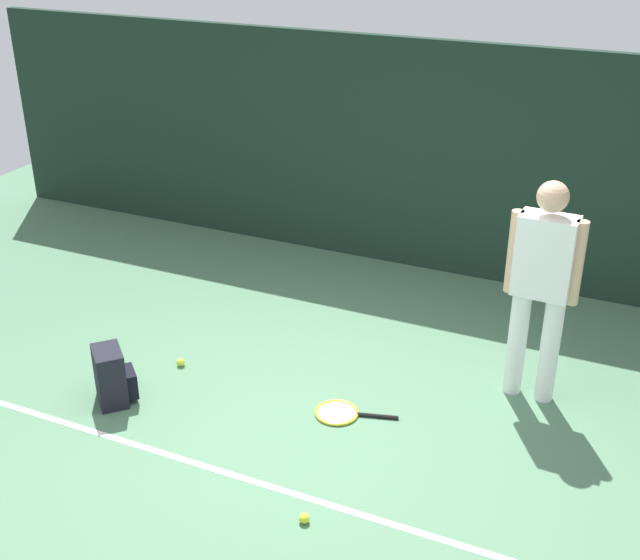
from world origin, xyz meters
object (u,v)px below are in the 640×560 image
at_px(tennis_ball_near_player, 181,362).
at_px(tennis_ball_by_fence, 304,518).
at_px(backpack, 112,377).
at_px(tennis_racket, 341,413).
at_px(tennis_player, 542,280).

height_order(tennis_ball_near_player, tennis_ball_by_fence, same).
distance_m(tennis_ball_near_player, tennis_ball_by_fence, 2.06).
bearing_deg(backpack, tennis_racket, -118.25).
xyz_separation_m(tennis_racket, tennis_ball_by_fence, (0.24, -1.12, 0.02)).
distance_m(tennis_player, tennis_ball_near_player, 2.88).
bearing_deg(tennis_ball_near_player, tennis_player, 15.91).
bearing_deg(tennis_player, tennis_ball_by_fence, -113.67).
distance_m(tennis_racket, tennis_ball_near_player, 1.43).
bearing_deg(tennis_ball_by_fence, tennis_racket, 101.92).
xyz_separation_m(tennis_player, backpack, (-2.79, -1.37, -0.76)).
bearing_deg(tennis_player, tennis_racket, -142.81).
xyz_separation_m(backpack, tennis_ball_by_fence, (1.85, -0.58, -0.18)).
xyz_separation_m(tennis_ball_near_player, tennis_ball_by_fence, (1.67, -1.20, 0.00)).
distance_m(tennis_player, backpack, 3.20).
bearing_deg(backpack, tennis_ball_by_fence, -154.27).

